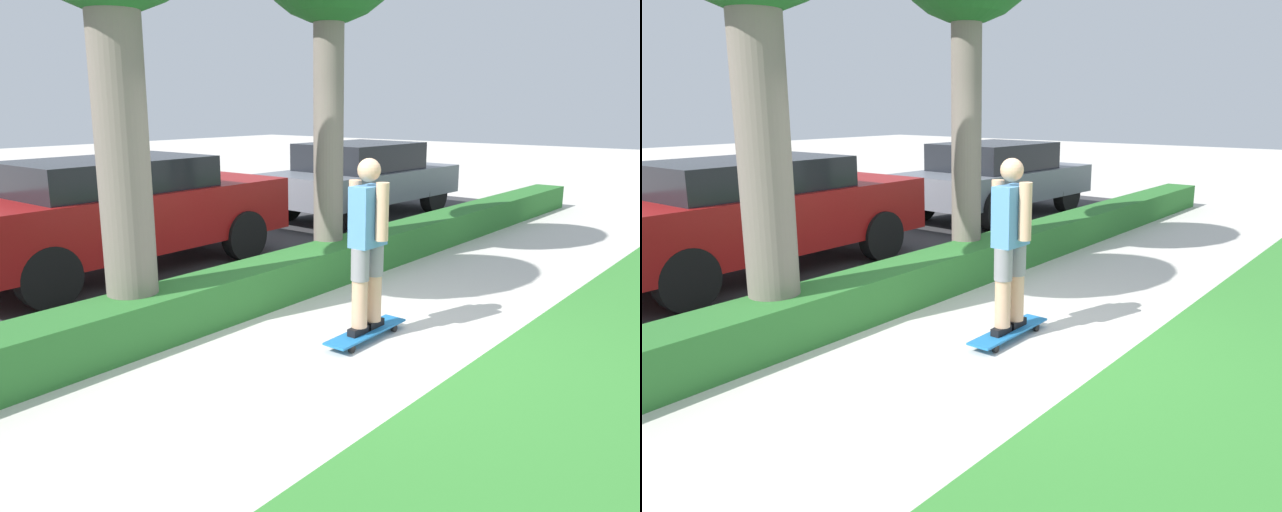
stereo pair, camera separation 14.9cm
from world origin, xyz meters
TOP-DOWN VIEW (x-y plane):
  - ground_plane at (0.00, 0.00)m, footprint 60.00×60.00m
  - street_asphalt at (0.00, 4.20)m, footprint 18.44×5.00m
  - hedge_row at (0.00, 1.60)m, footprint 18.44×0.60m
  - skateboard at (0.02, 0.04)m, footprint 1.03×0.24m
  - skater_person at (0.02, 0.04)m, footprint 0.49×0.42m
  - parked_car_middle at (0.00, 4.01)m, footprint 4.76×1.78m
  - parked_car_rear at (5.53, 4.06)m, footprint 4.28×2.08m

SIDE VIEW (x-z plane):
  - ground_plane at x=0.00m, z-range 0.00..0.00m
  - street_asphalt at x=0.00m, z-range 0.00..0.01m
  - skateboard at x=0.02m, z-range 0.03..0.12m
  - hedge_row at x=0.00m, z-range 0.00..0.47m
  - parked_car_rear at x=5.53m, z-range 0.06..1.52m
  - parked_car_middle at x=0.00m, z-range 0.07..1.59m
  - skater_person at x=0.02m, z-range 0.15..1.78m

